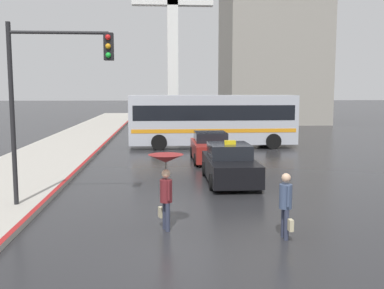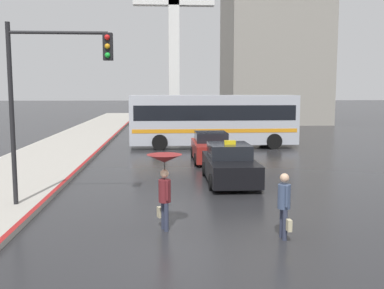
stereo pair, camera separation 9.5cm
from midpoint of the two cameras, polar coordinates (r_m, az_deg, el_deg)
ground_plane at (r=9.57m, az=0.30°, el=-15.37°), size 300.00×300.00×0.00m
taxi at (r=17.80m, az=4.94°, el=-2.58°), size 1.91×4.43×1.67m
sedan_red at (r=22.99m, az=2.56°, el=-0.42°), size 1.91×4.17×1.49m
city_bus at (r=28.55m, az=2.80°, el=3.32°), size 10.48×2.76×3.31m
pedestrian_with_umbrella at (r=11.57m, az=-3.29°, el=-3.57°), size 0.91×0.91×1.99m
pedestrian_man at (r=11.23m, az=11.87°, el=-7.13°), size 0.32×0.60×1.63m
traffic_light at (r=14.14m, az=-17.21°, el=7.62°), size 3.11×0.38×5.61m
monument_cross at (r=39.03m, az=-2.24°, el=14.45°), size 6.78×0.90×15.41m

